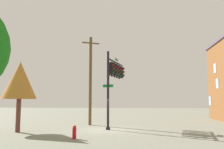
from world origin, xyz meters
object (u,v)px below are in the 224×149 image
object	(u,v)px
utility_pole	(90,79)
tree_near	(20,81)
fire_hydrant	(74,132)
signal_pole_assembly	(115,74)

from	to	relation	value
utility_pole	tree_near	size ratio (longest dim) A/B	1.64
fire_hydrant	tree_near	distance (m)	6.65
utility_pole	fire_hydrant	bearing A→B (deg)	-174.59
utility_pole	tree_near	distance (m)	7.24
fire_hydrant	tree_near	bearing A→B (deg)	63.23
signal_pole_assembly	tree_near	xyz separation A→B (m)	(-3.98, 6.93, -0.86)
signal_pole_assembly	fire_hydrant	size ratio (longest dim) A/B	7.81
tree_near	fire_hydrant	bearing A→B (deg)	-116.77
utility_pole	fire_hydrant	xyz separation A→B (m)	(-8.36, -0.79, -4.09)
utility_pole	fire_hydrant	size ratio (longest dim) A/B	10.54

